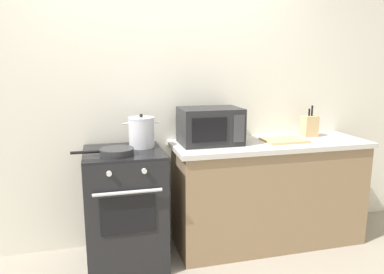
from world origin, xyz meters
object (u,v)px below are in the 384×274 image
(stock_pot, at_px, (142,132))
(frying_pan, at_px, (116,152))
(cutting_board, at_px, (284,140))
(stove, at_px, (125,207))
(knife_block, at_px, (310,126))
(microwave, at_px, (210,126))

(stock_pot, relative_size, frying_pan, 0.65)
(stock_pot, distance_m, cutting_board, 1.22)
(stove, height_order, frying_pan, frying_pan)
(frying_pan, relative_size, knife_block, 1.58)
(frying_pan, distance_m, knife_block, 1.78)
(frying_pan, xyz_separation_m, microwave, (0.78, 0.20, 0.12))
(frying_pan, relative_size, microwave, 0.90)
(stock_pot, relative_size, cutting_board, 0.81)
(frying_pan, bearing_deg, stove, 63.77)
(frying_pan, height_order, microwave, microwave)
(cutting_board, bearing_deg, knife_block, 22.96)
(microwave, distance_m, knife_block, 0.98)
(stock_pot, relative_size, knife_block, 1.03)
(cutting_board, relative_size, knife_block, 1.26)
(microwave, bearing_deg, frying_pan, -165.61)
(frying_pan, distance_m, cutting_board, 1.43)
(frying_pan, bearing_deg, knife_block, 8.49)
(microwave, height_order, knife_block, microwave)
(stove, xyz_separation_m, knife_block, (1.70, 0.14, 0.56))
(stove, relative_size, stock_pot, 3.15)
(cutting_board, height_order, knife_block, knife_block)
(microwave, bearing_deg, stock_pot, 178.83)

